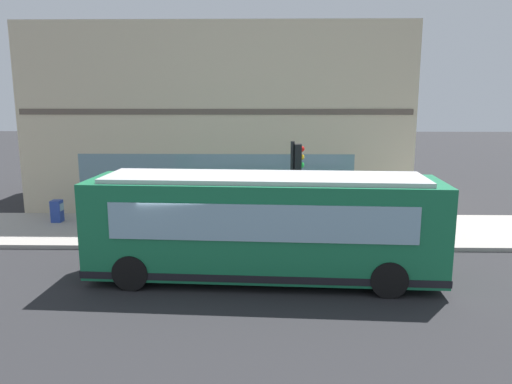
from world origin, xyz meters
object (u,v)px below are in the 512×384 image
object	(u,v)px
pedestrian_near_building_entrance	(239,210)
pedestrian_near_hydrant	(120,206)
traffic_light_near_corner	(296,172)
fire_hydrant	(269,216)
city_bus_nearside	(263,227)
newspaper_vending_box	(57,211)

from	to	relation	value
pedestrian_near_building_entrance	pedestrian_near_hydrant	size ratio (longest dim) A/B	0.88
traffic_light_near_corner	fire_hydrant	size ratio (longest dim) A/B	4.85
city_bus_nearside	traffic_light_near_corner	xyz separation A→B (m)	(3.30, -1.12, 1.10)
traffic_light_near_corner	pedestrian_near_hydrant	world-z (taller)	traffic_light_near_corner
traffic_light_near_corner	newspaper_vending_box	size ratio (longest dim) A/B	3.98
fire_hydrant	pedestrian_near_building_entrance	size ratio (longest dim) A/B	0.47
city_bus_nearside	pedestrian_near_building_entrance	world-z (taller)	city_bus_nearside
pedestrian_near_hydrant	traffic_light_near_corner	bearing A→B (deg)	-98.87
newspaper_vending_box	fire_hydrant	bearing A→B (deg)	-91.66
pedestrian_near_hydrant	fire_hydrant	bearing A→B (deg)	-76.69
traffic_light_near_corner	fire_hydrant	xyz separation A→B (m)	(2.36, 0.92, -2.14)
fire_hydrant	pedestrian_near_building_entrance	distance (m)	1.80
fire_hydrant	newspaper_vending_box	bearing A→B (deg)	88.34
pedestrian_near_hydrant	city_bus_nearside	bearing A→B (deg)	-128.47
traffic_light_near_corner	pedestrian_near_hydrant	size ratio (longest dim) A/B	2.01
traffic_light_near_corner	pedestrian_near_hydrant	distance (m)	6.79
pedestrian_near_building_entrance	newspaper_vending_box	size ratio (longest dim) A/B	1.75
traffic_light_near_corner	newspaper_vending_box	xyz separation A→B (m)	(2.61, 9.66, -2.05)
city_bus_nearside	fire_hydrant	distance (m)	5.75
city_bus_nearside	fire_hydrant	bearing A→B (deg)	-2.02
fire_hydrant	pedestrian_near_building_entrance	world-z (taller)	pedestrian_near_building_entrance
traffic_light_near_corner	newspaper_vending_box	world-z (taller)	traffic_light_near_corner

